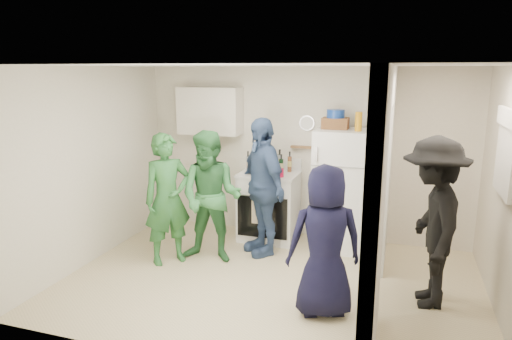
{
  "coord_description": "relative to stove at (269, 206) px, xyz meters",
  "views": [
    {
      "loc": [
        1.37,
        -4.8,
        2.46
      ],
      "look_at": [
        -0.31,
        0.4,
        1.25
      ],
      "focal_mm": 32.0,
      "sensor_mm": 36.0,
      "label": 1
    }
  ],
  "objects": [
    {
      "name": "ceiling",
      "position": [
        0.42,
        -1.37,
        2.0
      ],
      "size": [
        4.8,
        4.8,
        0.0
      ],
      "primitive_type": "plane",
      "rotation": [
        3.14,
        0.0,
        0.0
      ],
      "color": "white",
      "rests_on": "wall_back"
    },
    {
      "name": "spice_shelf",
      "position": [
        0.42,
        0.28,
        0.85
      ],
      "size": [
        0.35,
        0.08,
        0.03
      ],
      "primitive_type": "cube",
      "color": "olive",
      "rests_on": "wall_back"
    },
    {
      "name": "bottle_g",
      "position": [
        0.26,
        0.15,
        0.65
      ],
      "size": [
        0.06,
        0.06,
        0.3
      ],
      "primitive_type": "cylinder",
      "color": "brown",
      "rests_on": "stove"
    },
    {
      "name": "blue_bowl",
      "position": [
        0.92,
        0.02,
        1.38
      ],
      "size": [
        0.24,
        0.24,
        0.11
      ],
      "primitive_type": "cylinder",
      "color": "navy",
      "rests_on": "wicker_basket"
    },
    {
      "name": "nook_window_frame",
      "position": [
        2.79,
        -1.17,
        1.15
      ],
      "size": [
        0.04,
        0.76,
        0.86
      ],
      "primitive_type": "cube",
      "color": "white",
      "rests_on": "wall_right"
    },
    {
      "name": "person_denim",
      "position": [
        0.05,
        -0.53,
        0.43
      ],
      "size": [
        1.07,
        1.11,
        1.86
      ],
      "primitive_type": "imported",
      "rotation": [
        0.0,
        0.0,
        -0.82
      ],
      "color": "#374D78",
      "rests_on": "floor"
    },
    {
      "name": "wall_back",
      "position": [
        0.42,
        0.33,
        0.75
      ],
      "size": [
        4.8,
        0.0,
        4.8
      ],
      "primitive_type": "plane",
      "rotation": [
        1.57,
        0.0,
        0.0
      ],
      "color": "silver",
      "rests_on": "floor"
    },
    {
      "name": "stove",
      "position": [
        0.0,
        0.0,
        0.0
      ],
      "size": [
        0.84,
        0.7,
        1.0
      ],
      "primitive_type": "cube",
      "color": "white",
      "rests_on": "floor"
    },
    {
      "name": "bottle_c",
      "position": [
        -0.06,
        0.16,
        0.66
      ],
      "size": [
        0.08,
        0.08,
        0.32
      ],
      "primitive_type": "cylinder",
      "color": "#A1A7AF",
      "rests_on": "stove"
    },
    {
      "name": "partition_pier_back",
      "position": [
        1.62,
        -0.27,
        0.75
      ],
      "size": [
        0.12,
        1.2,
        2.5
      ],
      "primitive_type": "cube",
      "color": "silver",
      "rests_on": "floor"
    },
    {
      "name": "bottle_h",
      "position": [
        -0.29,
        -0.11,
        0.66
      ],
      "size": [
        0.06,
        0.06,
        0.32
      ],
      "primitive_type": "cylinder",
      "color": "#ACB1B9",
      "rests_on": "stove"
    },
    {
      "name": "nook_window",
      "position": [
        2.8,
        -1.17,
        1.15
      ],
      "size": [
        0.03,
        0.7,
        0.8
      ],
      "primitive_type": "cube",
      "color": "black",
      "rests_on": "wall_right"
    },
    {
      "name": "red_cup",
      "position": [
        0.22,
        -0.2,
        0.56
      ],
      "size": [
        0.09,
        0.09,
        0.12
      ],
      "primitive_type": "cylinder",
      "color": "red",
      "rests_on": "stove"
    },
    {
      "name": "wall_clock",
      "position": [
        0.47,
        0.31,
        1.2
      ],
      "size": [
        0.22,
        0.02,
        0.22
      ],
      "primitive_type": "cylinder",
      "rotation": [
        1.57,
        0.0,
        0.0
      ],
      "color": "white",
      "rests_on": "wall_back"
    },
    {
      "name": "bottle_b",
      "position": [
        -0.19,
        -0.08,
        0.65
      ],
      "size": [
        0.07,
        0.07,
        0.3
      ],
      "primitive_type": "cylinder",
      "color": "#194B2F",
      "rests_on": "stove"
    },
    {
      "name": "person_green_left",
      "position": [
        -1.0,
        -1.2,
        0.35
      ],
      "size": [
        0.71,
        0.73,
        1.69
      ],
      "primitive_type": "imported",
      "rotation": [
        0.0,
        0.0,
        0.84
      ],
      "color": "#296839",
      "rests_on": "floor"
    },
    {
      "name": "fridge",
      "position": [
        1.02,
        -0.03,
        0.34
      ],
      "size": [
        0.69,
        0.67,
        1.67
      ],
      "primitive_type": "cube",
      "color": "white",
      "rests_on": "floor"
    },
    {
      "name": "partition_header",
      "position": [
        1.62,
        -1.37,
        1.8
      ],
      "size": [
        0.12,
        1.0,
        0.4
      ],
      "primitive_type": "cube",
      "color": "silver",
      "rests_on": "partition_pier_back"
    },
    {
      "name": "wall_right",
      "position": [
        2.82,
        -1.37,
        0.75
      ],
      "size": [
        0.0,
        3.4,
        3.4
      ],
      "primitive_type": "plane",
      "rotation": [
        1.57,
        0.0,
        -1.57
      ],
      "color": "silver",
      "rests_on": "floor"
    },
    {
      "name": "upper_cabinet",
      "position": [
        -0.98,
        0.15,
        1.35
      ],
      "size": [
        0.95,
        0.34,
        0.7
      ],
      "primitive_type": "cube",
      "color": "silver",
      "rests_on": "wall_back"
    },
    {
      "name": "bottle_a",
      "position": [
        -0.26,
        0.13,
        0.62
      ],
      "size": [
        0.06,
        0.06,
        0.25
      ],
      "primitive_type": "cylinder",
      "color": "olive",
      "rests_on": "stove"
    },
    {
      "name": "person_navy",
      "position": [
        1.13,
        -1.88,
        0.28
      ],
      "size": [
        0.89,
        0.75,
        1.56
      ],
      "primitive_type": "imported",
      "rotation": [
        0.0,
        0.0,
        -2.76
      ],
      "color": "black",
      "rests_on": "floor"
    },
    {
      "name": "person_green_center",
      "position": [
        -0.49,
        -0.99,
        0.36
      ],
      "size": [
        0.86,
        0.69,
        1.71
      ],
      "primitive_type": "imported",
      "rotation": [
        0.0,
        0.0,
        0.05
      ],
      "color": "#367B3F",
      "rests_on": "floor"
    },
    {
      "name": "nook_valance",
      "position": [
        2.76,
        -1.17,
        1.5
      ],
      "size": [
        0.04,
        0.82,
        0.18
      ],
      "primitive_type": "cube",
      "color": "white",
      "rests_on": "wall_right"
    },
    {
      "name": "bottle_d",
      "position": [
        0.04,
        -0.04,
        0.62
      ],
      "size": [
        0.07,
        0.07,
        0.25
      ],
      "primitive_type": "cylinder",
      "color": "brown",
      "rests_on": "stove"
    },
    {
      "name": "wall_front",
      "position": [
        0.42,
        -3.07,
        0.75
      ],
      "size": [
        4.8,
        0.0,
        4.8
      ],
      "primitive_type": "plane",
      "rotation": [
        -1.57,
        0.0,
        0.0
      ],
      "color": "silver",
      "rests_on": "floor"
    },
    {
      "name": "person_nook",
      "position": [
        2.15,
        -1.33,
        0.41
      ],
      "size": [
        0.78,
        1.23,
        1.81
      ],
      "primitive_type": "imported",
      "rotation": [
        0.0,
        0.0,
        -1.47
      ],
      "color": "black",
      "rests_on": "floor"
    },
    {
      "name": "floor",
      "position": [
        0.42,
        -1.37,
        -0.5
      ],
      "size": [
        4.8,
        4.8,
        0.0
      ],
      "primitive_type": "plane",
      "color": "beige",
      "rests_on": "ground"
    },
    {
      "name": "wicker_basket",
      "position": [
        0.92,
        0.02,
        1.25
      ],
      "size": [
        0.35,
        0.25,
        0.15
      ],
      "primitive_type": "cube",
      "color": "brown",
      "rests_on": "fridge"
    },
    {
      "name": "yellow_cup_stack_top",
      "position": [
        1.24,
        -0.13,
        1.3
      ],
      "size": [
        0.09,
        0.09,
        0.25
      ],
      "primitive_type": "cylinder",
      "color": "orange",
      "rests_on": "fridge"
    },
    {
      "name": "yellow_cup_stack_stove",
      "position": [
        -0.12,
        -0.22,
        0.62
      ],
      "size": [
        0.09,
        0.09,
        0.25
      ],
      "primitive_type": "cylinder",
      "color": "#D4E513",
      "rests_on": "stove"
    },
    {
      "name": "bottle_f",
      "position": [
        0.17,
        0.02,
        0.64
      ],
      "size": [
        0.06,
        0.06,
        0.28
      ],
      "primitive_type": "cylinder",
      "color": "black",
      "rests_on": "stove"
    },
    {
      "name": "partition_pier_front",
      "position": [
        1.62,
        -2.47,
        0.75
      ],
      "size": [
        0.12,
        1.2,
        2.5
      ],
      "primitive_type": "cube",
      "color": "silver",
      "rests_on": "floor"
    },
    {
      "name": "wall_left",
      "position": [
        -1.98,
        -1.37,
        0.75
      ],
      "size": [
        0.0,
        3.4,
        3.4
      ],
      "primitive_type": "plane",
      "rotation": [
        1.57,
        0.0,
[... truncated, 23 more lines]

